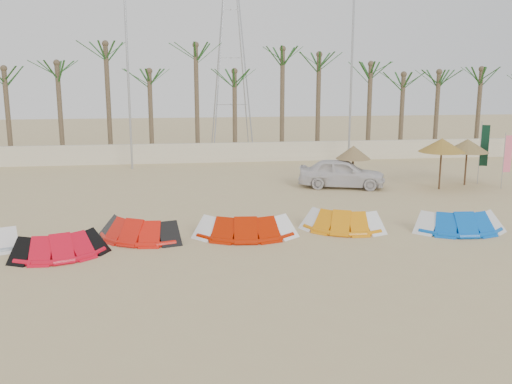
{
  "coord_description": "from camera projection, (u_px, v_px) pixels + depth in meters",
  "views": [
    {
      "loc": [
        -2.9,
        -16.03,
        6.03
      ],
      "look_at": [
        0.0,
        6.0,
        1.3
      ],
      "focal_mm": 40.0,
      "sensor_mm": 36.0,
      "label": 1
    }
  ],
  "objects": [
    {
      "name": "flag_green",
      "position": [
        483.0,
        147.0,
        30.65
      ],
      "size": [
        0.44,
        0.15,
        3.4
      ],
      "color": "#A5A8AD",
      "rests_on": "ground"
    },
    {
      "name": "car",
      "position": [
        342.0,
        173.0,
        29.97
      ],
      "size": [
        4.82,
        2.99,
        1.53
      ],
      "primitive_type": "imported",
      "rotation": [
        0.0,
        0.0,
        1.29
      ],
      "color": "silver",
      "rests_on": "ground"
    },
    {
      "name": "parasol_left",
      "position": [
        353.0,
        152.0,
        30.24
      ],
      "size": [
        1.86,
        1.86,
        2.15
      ],
      "color": "#4C331E",
      "rests_on": "ground"
    },
    {
      "name": "lamp_c",
      "position": [
        352.0,
        75.0,
        36.39
      ],
      "size": [
        1.25,
        0.14,
        11.0
      ],
      "color": "#A5A8AD",
      "rests_on": "ground"
    },
    {
      "name": "pylon",
      "position": [
        232.0,
        150.0,
        44.45
      ],
      "size": [
        3.0,
        3.0,
        14.0
      ],
      "primitive_type": null,
      "color": "#A5A8AD",
      "rests_on": "ground"
    },
    {
      "name": "ground",
      "position": [
        282.0,
        275.0,
        17.17
      ],
      "size": [
        120.0,
        120.0,
        0.0
      ],
      "primitive_type": "plane",
      "color": "tan",
      "rests_on": "ground"
    },
    {
      "name": "parasol_mid",
      "position": [
        442.0,
        145.0,
        29.22
      ],
      "size": [
        2.38,
        2.38,
        2.65
      ],
      "color": "#4C331E",
      "rests_on": "ground"
    },
    {
      "name": "parasol_right",
      "position": [
        467.0,
        146.0,
        30.29
      ],
      "size": [
        2.27,
        2.27,
        2.49
      ],
      "color": "#4C331E",
      "rests_on": "ground"
    },
    {
      "name": "kite_red_left",
      "position": [
        62.0,
        243.0,
        18.98
      ],
      "size": [
        3.42,
        2.34,
        0.9
      ],
      "color": "red",
      "rests_on": "ground"
    },
    {
      "name": "kite_red_right",
      "position": [
        244.0,
        224.0,
        21.28
      ],
      "size": [
        3.76,
        1.79,
        0.9
      ],
      "color": "#B61A00",
      "rests_on": "ground"
    },
    {
      "name": "kite_blue",
      "position": [
        457.0,
        220.0,
        21.92
      ],
      "size": [
        3.46,
        1.72,
        0.9
      ],
      "color": "blue",
      "rests_on": "ground"
    },
    {
      "name": "boundary_wall",
      "position": [
        225.0,
        152.0,
        38.37
      ],
      "size": [
        60.0,
        0.3,
        1.3
      ],
      "primitive_type": "cube",
      "color": "beige",
      "rests_on": "ground"
    },
    {
      "name": "palm_line",
      "position": [
        232.0,
        65.0,
        38.7
      ],
      "size": [
        52.0,
        4.0,
        7.7
      ],
      "color": "brown",
      "rests_on": "ground"
    },
    {
      "name": "kite_orange",
      "position": [
        340.0,
        219.0,
        22.09
      ],
      "size": [
        3.52,
        2.48,
        0.9
      ],
      "color": "orange",
      "rests_on": "ground"
    },
    {
      "name": "kite_red_mid",
      "position": [
        139.0,
        227.0,
        20.85
      ],
      "size": [
        3.7,
        2.69,
        0.9
      ],
      "color": "red",
      "rests_on": "ground"
    },
    {
      "name": "lamp_b",
      "position": [
        129.0,
        75.0,
        34.6
      ],
      "size": [
        1.25,
        0.14,
        11.0
      ],
      "color": "#A5A8AD",
      "rests_on": "ground"
    },
    {
      "name": "flag_pink",
      "position": [
        507.0,
        155.0,
        29.47
      ],
      "size": [
        0.45,
        0.04,
        2.94
      ],
      "color": "#A5A8AD",
      "rests_on": "ground"
    }
  ]
}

